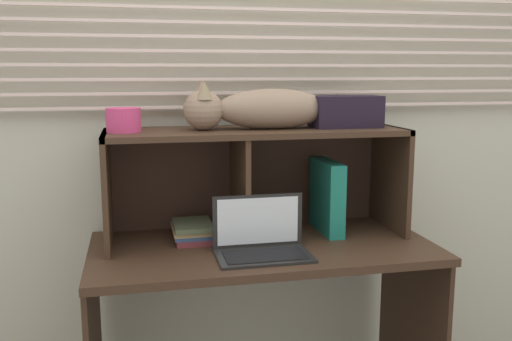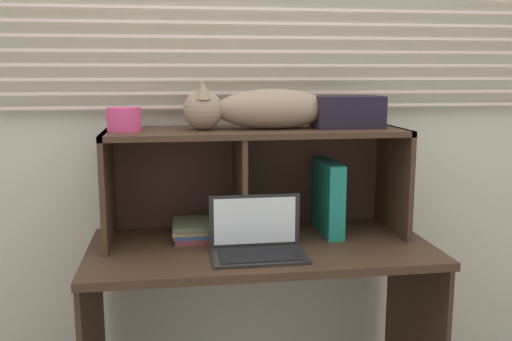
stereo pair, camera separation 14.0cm
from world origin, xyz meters
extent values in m
cube|color=beige|center=(0.00, 0.55, 1.25)|extent=(4.40, 0.04, 2.50)
cube|color=beige|center=(0.00, 0.50, 1.28)|extent=(2.96, 0.02, 0.01)
cube|color=beige|center=(0.00, 0.50, 1.33)|extent=(2.96, 0.02, 0.01)
cube|color=beige|center=(0.00, 0.50, 1.39)|extent=(2.96, 0.02, 0.01)
cube|color=beige|center=(0.00, 0.50, 1.44)|extent=(2.96, 0.02, 0.01)
cube|color=beige|center=(0.00, 0.50, 1.50)|extent=(2.96, 0.02, 0.01)
cube|color=beige|center=(0.00, 0.50, 1.55)|extent=(2.96, 0.02, 0.01)
cube|color=beige|center=(0.00, 0.50, 1.61)|extent=(2.96, 0.02, 0.01)
cube|color=beige|center=(0.00, 0.50, 1.66)|extent=(2.96, 0.02, 0.01)
cube|color=#3E2A1D|center=(0.00, 0.20, 0.76)|extent=(1.28, 0.62, 0.03)
cube|color=#3E2A1D|center=(0.63, 0.20, 0.37)|extent=(0.02, 0.56, 0.75)
cube|color=#3E2A1D|center=(0.00, 0.32, 1.19)|extent=(1.15, 0.36, 0.02)
cube|color=#3E2A1D|center=(-0.56, 0.32, 0.99)|extent=(0.02, 0.36, 0.42)
cube|color=#3E2A1D|center=(0.56, 0.32, 0.99)|extent=(0.02, 0.36, 0.42)
cube|color=#3E2A1D|center=(-0.06, 0.32, 0.98)|extent=(0.02, 0.34, 0.40)
cube|color=#3D2820|center=(0.00, 0.50, 0.99)|extent=(1.15, 0.01, 0.42)
ellipsoid|color=gray|center=(0.07, 0.32, 1.28)|extent=(0.44, 0.16, 0.15)
sphere|color=gray|center=(-0.20, 0.32, 1.27)|extent=(0.15, 0.15, 0.15)
cone|color=gray|center=(-0.20, 0.28, 1.35)|extent=(0.07, 0.07, 0.07)
cone|color=#927460|center=(-0.20, 0.36, 1.35)|extent=(0.07, 0.07, 0.07)
cylinder|color=gray|center=(0.36, 0.32, 1.23)|extent=(0.22, 0.06, 0.06)
cube|color=black|center=(-0.03, 0.05, 0.78)|extent=(0.33, 0.21, 0.01)
cube|color=black|center=(-0.03, 0.15, 0.88)|extent=(0.33, 0.01, 0.19)
cube|color=white|center=(-0.03, 0.15, 0.88)|extent=(0.30, 0.00, 0.17)
cube|color=black|center=(-0.03, 0.04, 0.79)|extent=(0.28, 0.14, 0.00)
cube|color=#1B7B6C|center=(0.29, 0.32, 0.92)|extent=(0.06, 0.26, 0.29)
cube|color=brown|center=(-0.25, 0.32, 0.79)|extent=(0.15, 0.20, 0.02)
cube|color=#314E7A|center=(-0.25, 0.32, 0.80)|extent=(0.15, 0.20, 0.01)
cube|color=tan|center=(-0.25, 0.32, 0.82)|extent=(0.15, 0.20, 0.02)
cube|color=#525D43|center=(-0.25, 0.31, 0.84)|extent=(0.15, 0.20, 0.02)
cylinder|color=#D8407D|center=(-0.49, 0.32, 1.24)|extent=(0.13, 0.13, 0.09)
cube|color=black|center=(0.36, 0.32, 1.26)|extent=(0.27, 0.15, 0.12)
camera|label=1|loc=(-0.46, -1.78, 1.42)|focal=39.54mm
camera|label=2|loc=(-0.32, -1.81, 1.42)|focal=39.54mm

